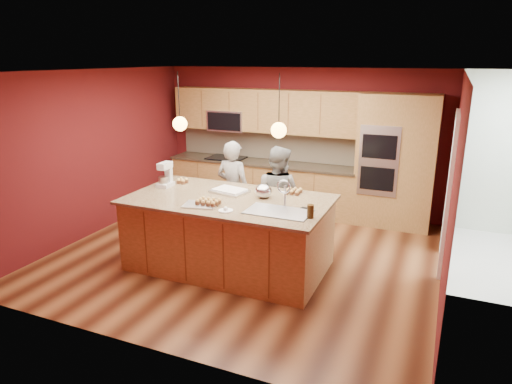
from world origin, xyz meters
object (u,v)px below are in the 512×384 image
at_px(island, 230,232).
at_px(person_right, 278,196).
at_px(stand_mixer, 165,176).
at_px(person_left, 233,190).
at_px(mixing_bowl, 263,191).

bearing_deg(island, person_right, 72.25).
xyz_separation_m(person_right, stand_mixer, (-1.48, -0.85, 0.38)).
bearing_deg(stand_mixer, island, -9.85).
bearing_deg(island, person_left, 113.11).
distance_m(island, person_left, 1.15).
distance_m(island, mixing_bowl, 0.76).
height_order(person_left, stand_mixer, person_left).
height_order(person_left, person_right, person_left).
bearing_deg(island, mixing_bowl, 26.48).
distance_m(person_left, person_right, 0.77).
height_order(island, mixing_bowl, island).
xyz_separation_m(island, stand_mixer, (-1.15, 0.17, 0.66)).
height_order(island, person_right, person_right).
distance_m(person_left, stand_mixer, 1.17).
bearing_deg(person_left, island, 118.83).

